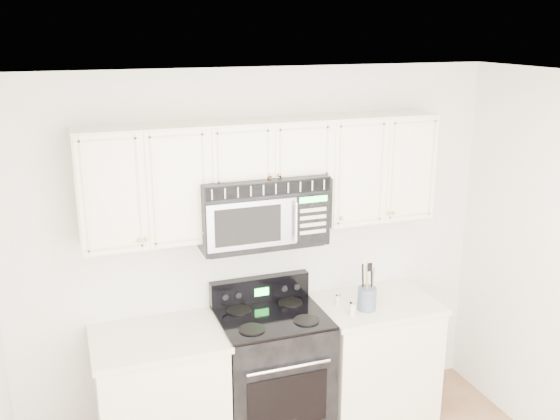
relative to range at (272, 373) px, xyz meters
name	(u,v)px	position (x,y,z in m)	size (l,w,h in m)	color
room	(373,373)	(0.01, -1.44, 0.82)	(3.51, 3.51, 2.61)	#9F7C56
base_cabinet_left	(161,402)	(-0.79, 0.00, -0.06)	(0.86, 0.65, 0.92)	white
base_cabinet_right	(373,361)	(0.81, 0.00, -0.06)	(0.86, 0.65, 0.92)	white
range	(272,373)	(0.00, 0.00, 0.00)	(0.74, 0.67, 1.11)	black
upper_cabinets	(266,170)	(0.01, 0.14, 1.45)	(2.44, 0.37, 0.75)	white
microwave	(260,209)	(-0.05, 0.09, 1.20)	(0.85, 0.47, 0.47)	black
utensil_crock	(367,298)	(0.68, -0.10, 0.53)	(0.13, 0.13, 0.35)	slate
shaker_salt	(352,308)	(0.54, -0.16, 0.49)	(0.05, 0.05, 0.11)	silver
shaker_pepper	(338,299)	(0.51, 0.03, 0.48)	(0.04, 0.04, 0.09)	silver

